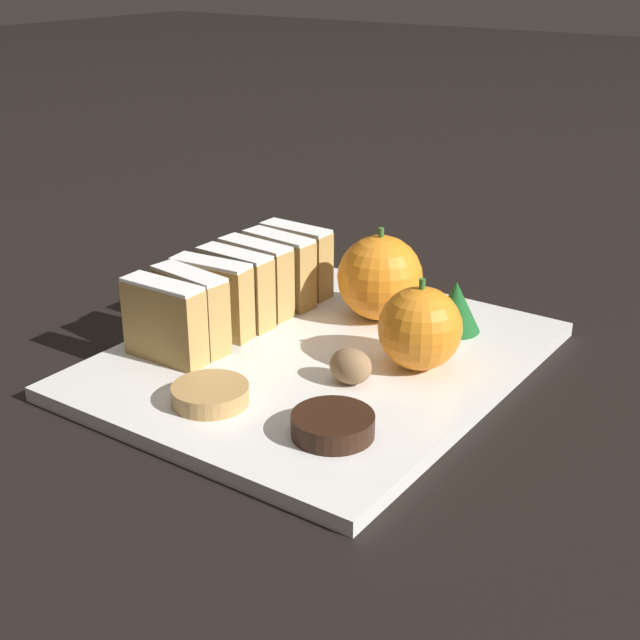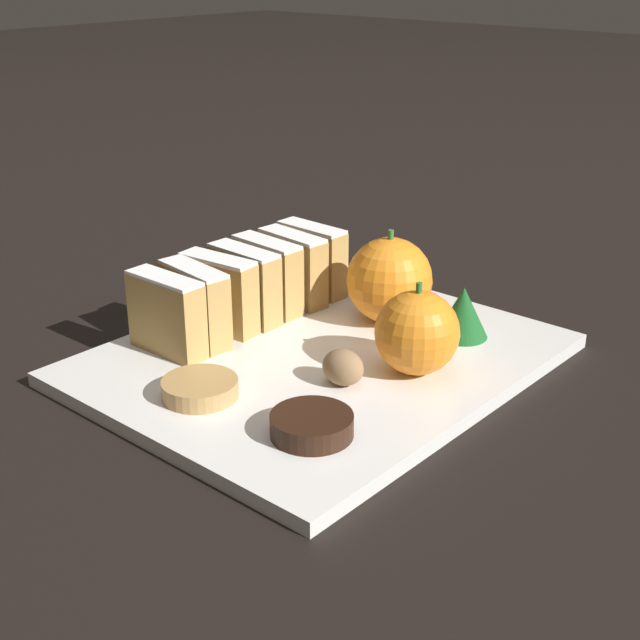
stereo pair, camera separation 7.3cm
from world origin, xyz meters
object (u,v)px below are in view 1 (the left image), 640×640
at_px(walnut, 351,366).
at_px(chocolate_cookie, 333,425).
at_px(orange_near, 420,328).
at_px(orange_far, 378,277).

relative_size(walnut, chocolate_cookie, 0.59).
relative_size(orange_near, walnut, 2.19).
height_order(orange_far, chocolate_cookie, orange_far).
bearing_deg(chocolate_cookie, orange_near, 91.86).
height_order(orange_near, chocolate_cookie, orange_near).
distance_m(orange_far, walnut, 0.14).
bearing_deg(orange_near, walnut, -118.26).
height_order(walnut, chocolate_cookie, walnut).
relative_size(orange_near, chocolate_cookie, 1.29).
height_order(orange_far, walnut, orange_far).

